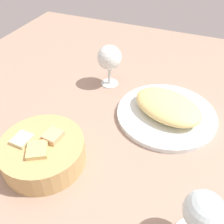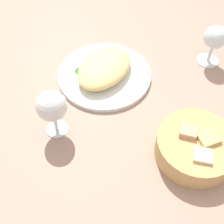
% 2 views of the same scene
% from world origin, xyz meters
% --- Properties ---
extents(ground_plane, '(1.40, 1.40, 0.02)m').
position_xyz_m(ground_plane, '(0.00, 0.00, -0.01)').
color(ground_plane, '#A1836E').
extents(plate, '(0.28, 0.28, 0.01)m').
position_xyz_m(plate, '(-0.08, -0.11, 0.01)').
color(plate, white).
rests_on(plate, ground_plane).
extents(omelette, '(0.23, 0.20, 0.05)m').
position_xyz_m(omelette, '(-0.08, -0.11, 0.04)').
color(omelette, '#EACF7E').
rests_on(omelette, plate).
extents(lettuce_garnish, '(0.04, 0.04, 0.01)m').
position_xyz_m(lettuce_garnish, '(-0.08, -0.18, 0.02)').
color(lettuce_garnish, '#3A8232').
rests_on(lettuce_garnish, plate).
extents(bread_basket, '(0.19, 0.19, 0.08)m').
position_xyz_m(bread_basket, '(0.14, 0.16, 0.03)').
color(bread_basket, tan).
rests_on(bread_basket, ground_plane).
extents(wine_glass_near, '(0.08, 0.08, 0.14)m').
position_xyz_m(wine_glass_near, '(0.13, -0.20, 0.09)').
color(wine_glass_near, silver).
rests_on(wine_glass_near, ground_plane).
extents(wine_glass_far, '(0.07, 0.07, 0.13)m').
position_xyz_m(wine_glass_far, '(-0.21, 0.20, 0.09)').
color(wine_glass_far, silver).
rests_on(wine_glass_far, ground_plane).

